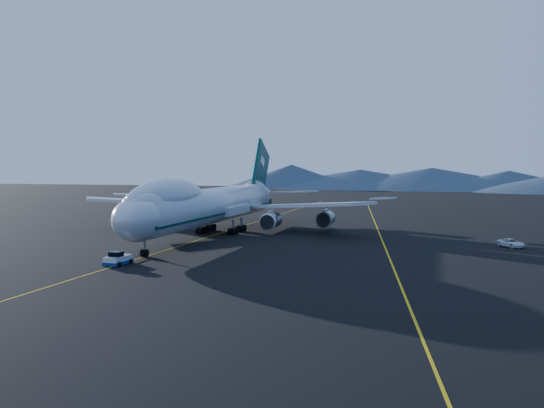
# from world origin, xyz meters

# --- Properties ---
(ground) EXTENTS (500.00, 500.00, 0.00)m
(ground) POSITION_xyz_m (0.00, 0.00, 0.00)
(ground) COLOR black
(ground) RESTS_ON ground
(taxiway_line_main) EXTENTS (0.25, 220.00, 0.01)m
(taxiway_line_main) POSITION_xyz_m (0.00, 0.00, 0.01)
(taxiway_line_main) COLOR #EAB50D
(taxiway_line_main) RESTS_ON ground
(taxiway_line_side) EXTENTS (28.08, 198.09, 0.01)m
(taxiway_line_side) POSITION_xyz_m (30.00, 10.00, 0.01)
(taxiway_line_side) COLOR #EAB50D
(taxiway_line_side) RESTS_ON ground
(boeing_747) EXTENTS (59.62, 72.43, 19.37)m
(boeing_747) POSITION_xyz_m (0.00, 0.03, 5.81)
(boeing_747) COLOR silver
(boeing_747) RESTS_ON ground
(pushback_tug) EXTENTS (2.63, 4.33, 1.83)m
(pushback_tug) POSITION_xyz_m (-0.12, -33.68, 0.58)
(pushback_tug) COLOR silver
(pushback_tug) RESTS_ON ground
(service_van) EXTENTS (4.62, 5.28, 1.35)m
(service_van) POSITION_xyz_m (51.86, -1.74, 0.68)
(service_van) COLOR white
(service_van) RESTS_ON ground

